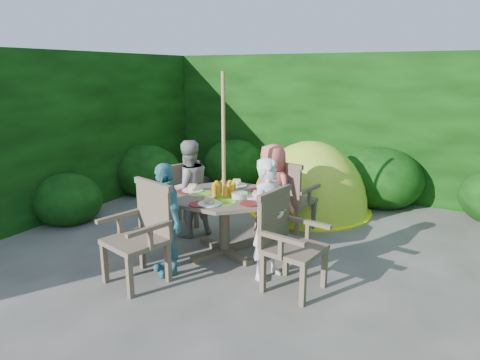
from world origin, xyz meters
The scene contains 13 objects.
ground centered at (0.00, 0.00, 0.00)m, with size 60.00×60.00×0.00m, color #4C4843.
hedge_enclosure centered at (0.00, 1.33, 1.25)m, with size 9.00×9.00×2.50m.
patio_table centered at (-0.64, 0.29, 0.64)m, with size 1.70×1.70×0.91m.
parasol_pole centered at (-0.64, 0.29, 1.10)m, with size 0.04×0.04×2.20m, color olive.
garden_chair_right centered at (0.36, -0.14, 0.53)m, with size 0.61×0.66×0.99m.
garden_chair_left centered at (-1.66, 0.71, 0.50)m, with size 0.66×0.70×0.94m.
garden_chair_back centered at (-0.22, 1.30, 0.53)m, with size 0.67×0.62×1.00m.
garden_chair_front centered at (-1.06, -0.71, 0.55)m, with size 0.73×0.68×1.03m.
child_right centered at (0.10, -0.01, 0.67)m, with size 0.49×0.32×1.33m, color silver.
child_left centered at (-1.39, 0.59, 0.66)m, with size 0.64×0.50×1.32m, color gray.
child_back centered at (-0.34, 1.03, 0.65)m, with size 0.63×0.41×1.29m, color #E4665E.
child_front centered at (-0.94, -0.45, 0.63)m, with size 0.74×0.31×1.26m, color teal.
dome_tent centered at (-0.30, 2.39, 0.00)m, with size 1.98×1.98×2.26m.
Camera 1 is at (1.89, -3.95, 2.21)m, focal length 32.00 mm.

